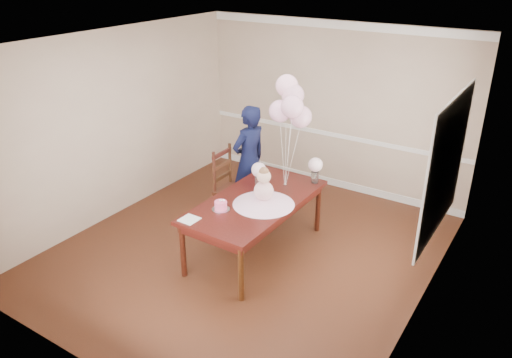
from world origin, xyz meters
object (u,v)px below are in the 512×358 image
Objects in this scene: dining_chair_seat at (235,191)px; woman at (249,160)px; dining_table_top at (256,201)px; birthday_cake at (221,205)px.

woman reaches higher than dining_chair_seat.
dining_table_top is 0.51m from birthday_cake.
dining_table_top is at bearing 51.33° from woman.
woman is (-0.71, 0.92, 0.09)m from dining_table_top.
dining_chair_seat is at bearing 17.94° from woman.
birthday_cake is 0.32× the size of dining_chair_seat.
woman is (-0.50, 1.38, 0.00)m from birthday_cake.
birthday_cake is at bearing 33.71° from woman.
birthday_cake is at bearing -113.96° from dining_table_top.
birthday_cake reaches higher than dining_table_top.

